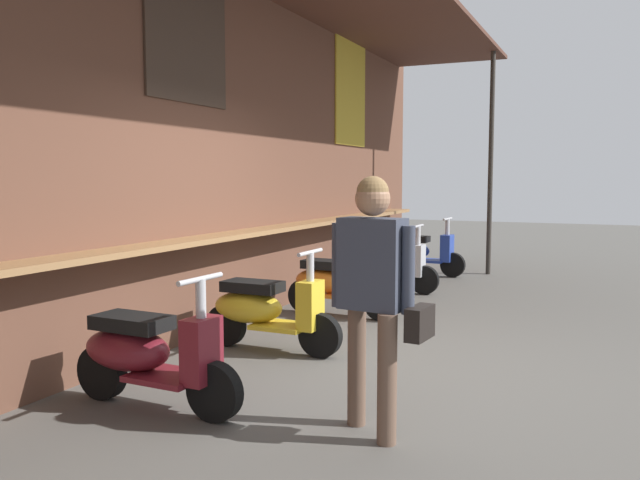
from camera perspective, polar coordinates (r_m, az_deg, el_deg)
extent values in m
plane|color=#56544F|center=(5.83, 4.68, -10.66)|extent=(38.92, 38.92, 0.00)
cube|color=brown|center=(6.57, -12.23, 7.77)|extent=(13.90, 0.25, 3.79)
cube|color=olive|center=(6.41, -9.88, 0.07)|extent=(12.51, 0.36, 0.05)
cube|color=#423328|center=(6.62, -11.47, 17.45)|extent=(1.27, 0.02, 1.35)
cube|color=gold|center=(10.27, 2.70, 12.63)|extent=(1.19, 0.02, 1.58)
cylinder|color=#332D28|center=(11.28, 14.66, 6.48)|extent=(0.08, 0.08, 3.71)
ellipsoid|color=maroon|center=(4.90, -16.45, -9.12)|extent=(0.41, 0.71, 0.30)
cube|color=black|center=(4.82, -16.08, -6.91)|extent=(0.32, 0.56, 0.10)
cube|color=maroon|center=(4.72, -13.22, -11.51)|extent=(0.40, 0.51, 0.04)
cube|color=maroon|center=(4.48, -10.28, -9.44)|extent=(0.29, 0.17, 0.44)
cylinder|color=#B7B7BC|center=(4.45, -10.31, -7.82)|extent=(0.07, 0.07, 0.70)
cylinder|color=#B7B7BC|center=(4.38, -10.39, -3.36)|extent=(0.46, 0.05, 0.04)
cylinder|color=black|center=(4.50, -9.17, -12.95)|extent=(0.11, 0.40, 0.40)
cylinder|color=black|center=(5.12, -18.48, -10.87)|extent=(0.11, 0.40, 0.40)
ellipsoid|color=gold|center=(6.24, -6.27, -5.82)|extent=(0.39, 0.70, 0.30)
cube|color=black|center=(6.18, -5.89, -4.04)|extent=(0.30, 0.55, 0.10)
cube|color=gold|center=(6.10, -3.42, -7.49)|extent=(0.38, 0.50, 0.04)
cube|color=gold|center=(5.92, -0.86, -5.70)|extent=(0.28, 0.16, 0.44)
cylinder|color=#B7B7BC|center=(5.90, -0.86, -4.46)|extent=(0.07, 0.07, 0.70)
cylinder|color=#B7B7BC|center=(5.85, -0.86, -1.08)|extent=(0.46, 0.04, 0.04)
cylinder|color=black|center=(5.94, 0.03, -8.34)|extent=(0.10, 0.40, 0.40)
cylinder|color=black|center=(6.41, -8.19, -7.36)|extent=(0.10, 0.40, 0.40)
ellipsoid|color=orange|center=(7.75, 0.23, -3.58)|extent=(0.43, 0.72, 0.30)
cube|color=black|center=(7.70, 0.56, -2.14)|extent=(0.34, 0.57, 0.10)
cube|color=orange|center=(7.62, 2.57, -4.89)|extent=(0.41, 0.52, 0.04)
cube|color=orange|center=(7.46, 4.66, -3.41)|extent=(0.29, 0.18, 0.44)
cylinder|color=#B7B7BC|center=(7.44, 4.66, -2.42)|extent=(0.07, 0.07, 0.70)
cylinder|color=#B7B7BC|center=(7.40, 4.68, 0.27)|extent=(0.46, 0.07, 0.04)
cylinder|color=black|center=(7.47, 5.35, -5.50)|extent=(0.13, 0.41, 0.40)
cylinder|color=black|center=(7.90, -1.38, -4.88)|extent=(0.13, 0.41, 0.40)
ellipsoid|color=#B2B5BA|center=(9.39, 4.68, -2.01)|extent=(0.39, 0.71, 0.30)
cube|color=black|center=(9.35, 4.98, -0.81)|extent=(0.31, 0.55, 0.10)
cube|color=#B2B5BA|center=(9.31, 6.71, -3.03)|extent=(0.39, 0.51, 0.04)
cube|color=#B2B5BA|center=(9.20, 8.52, -1.78)|extent=(0.28, 0.16, 0.44)
cylinder|color=#B7B7BC|center=(9.18, 8.53, -0.97)|extent=(0.07, 0.07, 0.70)
cylinder|color=#B7B7BC|center=(9.15, 8.56, 1.21)|extent=(0.46, 0.04, 0.04)
cylinder|color=black|center=(9.21, 9.10, -3.47)|extent=(0.11, 0.40, 0.40)
cylinder|color=black|center=(9.50, 3.24, -3.14)|extent=(0.11, 0.40, 0.40)
ellipsoid|color=#233D9E|center=(11.07, 7.78, -0.91)|extent=(0.41, 0.72, 0.30)
cube|color=black|center=(11.04, 8.04, 0.11)|extent=(0.32, 0.56, 0.10)
cube|color=#233D9E|center=(10.98, 9.49, -1.78)|extent=(0.40, 0.52, 0.04)
cube|color=#233D9E|center=(10.87, 11.02, -0.71)|extent=(0.29, 0.17, 0.44)
cylinder|color=#B7B7BC|center=(10.86, 11.03, -0.03)|extent=(0.07, 0.07, 0.70)
cylinder|color=#B7B7BC|center=(10.83, 11.07, 1.82)|extent=(0.46, 0.06, 0.04)
cylinder|color=black|center=(10.88, 11.50, -2.15)|extent=(0.12, 0.40, 0.40)
cylinder|color=black|center=(11.18, 6.55, -1.87)|extent=(0.12, 0.40, 0.40)
cylinder|color=brown|center=(4.34, 3.22, -10.81)|extent=(0.12, 0.12, 0.80)
cylinder|color=brown|center=(4.05, 5.87, -12.01)|extent=(0.12, 0.12, 0.80)
cube|color=#383D4C|center=(4.05, 4.57, -2.08)|extent=(0.24, 0.42, 0.57)
sphere|color=#A37556|center=(4.02, 4.61, 3.63)|extent=(0.22, 0.22, 0.22)
sphere|color=olive|center=(4.02, 4.61, 4.18)|extent=(0.20, 0.20, 0.20)
cylinder|color=#383D4C|center=(4.16, 1.58, -2.18)|extent=(0.08, 0.08, 0.53)
cylinder|color=#383D4C|center=(3.96, 7.71, -2.63)|extent=(0.08, 0.08, 0.53)
cube|color=black|center=(4.00, 8.69, -7.15)|extent=(0.27, 0.13, 0.20)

